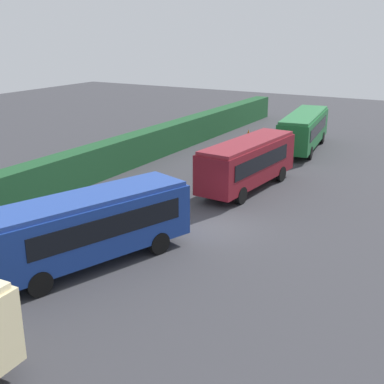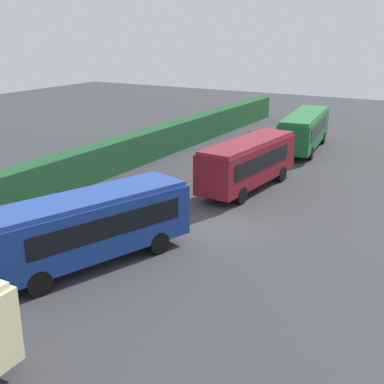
{
  "view_description": "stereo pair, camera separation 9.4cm",
  "coord_description": "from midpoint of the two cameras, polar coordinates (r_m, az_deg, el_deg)",
  "views": [
    {
      "loc": [
        -20.93,
        -10.64,
        9.54
      ],
      "look_at": [
        0.43,
        1.61,
        1.54
      ],
      "focal_mm": 47.54,
      "sensor_mm": 36.0,
      "label": 1
    },
    {
      "loc": [
        -20.88,
        -10.72,
        9.54
      ],
      "look_at": [
        0.43,
        1.61,
        1.54
      ],
      "focal_mm": 47.54,
      "sensor_mm": 36.0,
      "label": 2
    }
  ],
  "objects": [
    {
      "name": "ground_plane",
      "position": [
        25.34,
        2.57,
        -4.15
      ],
      "size": [
        105.57,
        105.57,
        0.0
      ],
      "primitive_type": "plane",
      "color": "#38383D"
    },
    {
      "name": "traffic_cone",
      "position": [
        47.33,
        6.3,
        6.63
      ],
      "size": [
        0.36,
        0.36,
        0.6
      ],
      "primitive_type": "cone",
      "color": "orange",
      "rests_on": "ground_plane"
    },
    {
      "name": "hedge_row",
      "position": [
        31.21,
        -15.49,
        1.65
      ],
      "size": [
        64.79,
        1.44,
        2.21
      ],
      "primitive_type": "cube",
      "color": "#1C4B28",
      "rests_on": "ground_plane"
    },
    {
      "name": "person_center",
      "position": [
        25.81,
        -10.33,
        -1.73
      ],
      "size": [
        0.34,
        0.51,
        1.82
      ],
      "rotation": [
        0.0,
        0.0,
        0.18
      ],
      "color": "black",
      "rests_on": "ground_plane"
    },
    {
      "name": "bus_maroon",
      "position": [
        31.19,
        6.2,
        3.45
      ],
      "size": [
        8.86,
        2.93,
        3.05
      ],
      "rotation": [
        0.0,
        0.0,
        -0.07
      ],
      "color": "maroon",
      "rests_on": "ground_plane"
    },
    {
      "name": "bus_green",
      "position": [
        42.29,
        12.37,
        6.94
      ],
      "size": [
        10.01,
        3.66,
        2.98
      ],
      "rotation": [
        0.0,
        0.0,
        0.13
      ],
      "color": "#19602D",
      "rests_on": "ground_plane"
    },
    {
      "name": "bus_blue",
      "position": [
        21.46,
        -11.7,
        -3.68
      ],
      "size": [
        9.36,
        5.21,
        3.02
      ],
      "rotation": [
        0.0,
        0.0,
        2.82
      ],
      "color": "navy",
      "rests_on": "ground_plane"
    }
  ]
}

